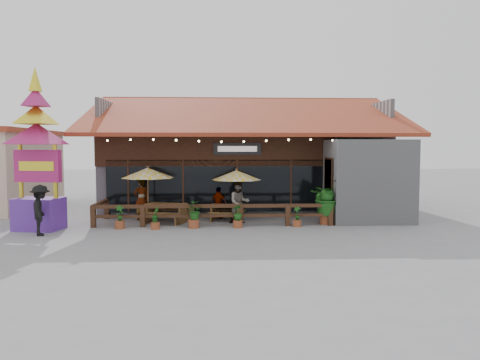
{
  "coord_description": "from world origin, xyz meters",
  "views": [
    {
      "loc": [
        -1.47,
        -19.7,
        3.27
      ],
      "look_at": [
        -0.39,
        1.5,
        1.78
      ],
      "focal_mm": 35.0,
      "sensor_mm": 36.0,
      "label": 1
    }
  ],
  "objects": [
    {
      "name": "patio_railing",
      "position": [
        -2.25,
        -0.27,
        0.61
      ],
      "size": [
        10.0,
        2.6,
        0.92
      ],
      "color": "#442818",
      "rests_on": "ground"
    },
    {
      "name": "picnic_table_right",
      "position": [
        -1.0,
        0.99,
        0.49
      ],
      "size": [
        1.74,
        1.58,
        0.72
      ],
      "color": "brown",
      "rests_on": "ground"
    },
    {
      "name": "tropical_plant",
      "position": [
        3.19,
        -0.19,
        1.12
      ],
      "size": [
        1.85,
        1.87,
        1.96
      ],
      "color": "brown",
      "rests_on": "ground"
    },
    {
      "name": "restaurant_building",
      "position": [
        0.26,
        6.61,
        2.21
      ],
      "size": [
        15.5,
        14.73,
        6.09
      ],
      "color": "#9C9CA1",
      "rests_on": "ground"
    },
    {
      "name": "planter_e",
      "position": [
        1.85,
        -0.75,
        0.36
      ],
      "size": [
        0.36,
        0.36,
        0.86
      ],
      "color": "brown",
      "rests_on": "ground"
    },
    {
      "name": "umbrella_left",
      "position": [
        -4.46,
        0.79,
        2.15
      ],
      "size": [
        2.9,
        2.9,
        2.46
      ],
      "color": "brown",
      "rests_on": "ground"
    },
    {
      "name": "planter_a",
      "position": [
        -5.36,
        -0.84,
        0.4
      ],
      "size": [
        0.39,
        0.39,
        0.96
      ],
      "color": "brown",
      "rests_on": "ground"
    },
    {
      "name": "picnic_table_left",
      "position": [
        -3.65,
        0.61,
        0.56
      ],
      "size": [
        2.09,
        1.94,
        0.83
      ],
      "color": "brown",
      "rests_on": "ground"
    },
    {
      "name": "diner_c",
      "position": [
        -1.36,
        1.66,
        0.72
      ],
      "size": [
        0.9,
        0.76,
        1.44
      ],
      "primitive_type": "imported",
      "rotation": [
        0.0,
        0.0,
        2.55
      ],
      "color": "#3C1F13",
      "rests_on": "ground"
    },
    {
      "name": "planter_c",
      "position": [
        -2.4,
        -0.83,
        0.6
      ],
      "size": [
        0.86,
        0.84,
        1.07
      ],
      "color": "brown",
      "rests_on": "ground"
    },
    {
      "name": "diner_a",
      "position": [
        -4.85,
        1.43,
        0.93
      ],
      "size": [
        0.81,
        0.72,
        1.86
      ],
      "primitive_type": "imported",
      "rotation": [
        0.0,
        0.0,
        3.66
      ],
      "color": "#3C1F13",
      "rests_on": "ground"
    },
    {
      "name": "planter_d",
      "position": [
        -0.6,
        -0.88,
        0.45
      ],
      "size": [
        0.49,
        0.49,
        0.94
      ],
      "color": "brown",
      "rests_on": "ground"
    },
    {
      "name": "pedestrian",
      "position": [
        -7.98,
        -2.19,
        0.95
      ],
      "size": [
        1.03,
        1.38,
        1.89
      ],
      "primitive_type": "imported",
      "rotation": [
        0.0,
        0.0,
        1.87
      ],
      "color": "black",
      "rests_on": "ground"
    },
    {
      "name": "thai_sign_tower",
      "position": [
        -8.5,
        -0.91,
        3.63
      ],
      "size": [
        3.02,
        3.02,
        6.87
      ],
      "color": "#5B2A9C",
      "rests_on": "ground"
    },
    {
      "name": "planter_b",
      "position": [
        -3.91,
        -1.07,
        0.4
      ],
      "size": [
        0.36,
        0.36,
        0.89
      ],
      "color": "brown",
      "rests_on": "ground"
    },
    {
      "name": "diner_b",
      "position": [
        -0.49,
        0.26,
        0.91
      ],
      "size": [
        0.97,
        0.8,
        1.83
      ],
      "primitive_type": "imported",
      "rotation": [
        0.0,
        0.0,
        0.13
      ],
      "color": "#3C1F13",
      "rests_on": "ground"
    },
    {
      "name": "umbrella_right",
      "position": [
        -0.58,
        0.81,
        2.04
      ],
      "size": [
        2.56,
        2.56,
        2.34
      ],
      "color": "brown",
      "rests_on": "ground"
    },
    {
      "name": "ground",
      "position": [
        0.0,
        0.0,
        0.0
      ],
      "size": [
        100.0,
        100.0,
        0.0
      ],
      "primitive_type": "plane",
      "color": "gray",
      "rests_on": "ground"
    }
  ]
}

